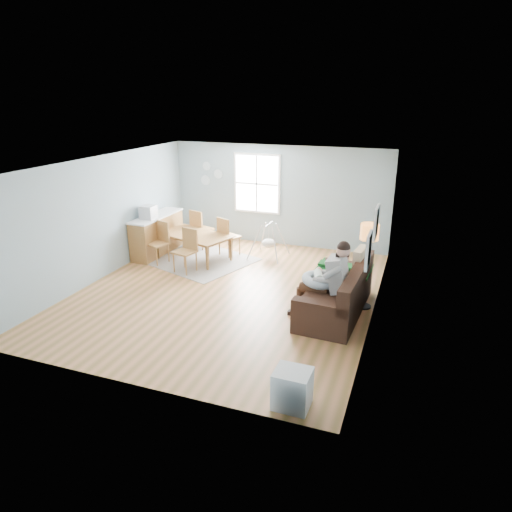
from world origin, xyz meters
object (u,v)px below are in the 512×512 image
at_px(chair_se, 187,247).
at_px(counter, 157,234).
at_px(chair_sw, 160,239).
at_px(dining_table, 194,247).
at_px(floor_lamp, 369,239).
at_px(father, 328,277).
at_px(sofa, 339,296).
at_px(chair_ne, 227,234).
at_px(toddler, 338,269).
at_px(chair_nw, 199,226).
at_px(baby_swing, 269,242).
at_px(monitor, 148,212).
at_px(storage_cube, 292,388).

relative_size(chair_se, counter, 0.55).
distance_m(chair_sw, chair_se, 0.98).
xyz_separation_m(dining_table, chair_sw, (-0.69, -0.48, 0.26)).
xyz_separation_m(floor_lamp, chair_sw, (-5.09, 0.89, -0.81)).
bearing_deg(father, sofa, 63.44).
distance_m(dining_table, counter, 1.12).
bearing_deg(chair_se, chair_ne, 70.84).
xyz_separation_m(toddler, chair_nw, (-4.14, 2.31, -0.18)).
bearing_deg(baby_swing, sofa, -48.10).
bearing_deg(chair_nw, counter, -139.36).
xyz_separation_m(floor_lamp, monitor, (-5.49, 1.08, -0.21)).
xyz_separation_m(sofa, chair_ne, (-3.28, 2.23, 0.25)).
distance_m(father, storage_cube, 2.73).
relative_size(father, chair_ne, 1.51).
xyz_separation_m(chair_sw, monitor, (-0.40, 0.20, 0.60)).
relative_size(sofa, baby_swing, 2.57).
xyz_separation_m(sofa, toddler, (-0.08, 0.23, 0.46)).
distance_m(floor_lamp, chair_nw, 5.19).
height_order(toddler, floor_lamp, floor_lamp).
xyz_separation_m(floor_lamp, chair_se, (-4.16, 0.57, -0.81)).
bearing_deg(floor_lamp, chair_nw, 155.03).
distance_m(toddler, chair_ne, 3.78).
xyz_separation_m(chair_ne, counter, (-1.78, -0.42, -0.07)).
bearing_deg(baby_swing, counter, -166.44).
height_order(sofa, chair_ne, chair_ne).
relative_size(floor_lamp, chair_ne, 1.66).
relative_size(chair_sw, chair_ne, 1.00).
bearing_deg(baby_swing, chair_ne, -165.70).
relative_size(toddler, baby_swing, 0.98).
bearing_deg(dining_table, chair_ne, 53.56).
xyz_separation_m(chair_nw, monitor, (-0.85, -1.08, 0.57)).
distance_m(storage_cube, dining_table, 6.14).
distance_m(sofa, toddler, 0.52).
relative_size(chair_se, baby_swing, 1.10).
xyz_separation_m(chair_ne, baby_swing, (1.05, 0.27, -0.19)).
distance_m(sofa, counter, 5.38).
xyz_separation_m(father, toddler, (0.09, 0.56, -0.03)).
relative_size(father, toddler, 1.69).
bearing_deg(chair_ne, storage_cube, -58.46).
bearing_deg(sofa, baby_swing, 131.90).
distance_m(father, baby_swing, 3.53).
bearing_deg(chair_se, sofa, -14.26).
height_order(chair_sw, counter, counter).
xyz_separation_m(father, chair_se, (-3.57, 1.27, -0.23)).
distance_m(chair_ne, baby_swing, 1.10).
bearing_deg(father, storage_cube, -88.12).
xyz_separation_m(toddler, chair_ne, (-3.21, 2.00, -0.21)).
xyz_separation_m(chair_nw, chair_ne, (0.93, -0.32, -0.03)).
relative_size(storage_cube, chair_nw, 0.50).
height_order(sofa, father, father).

